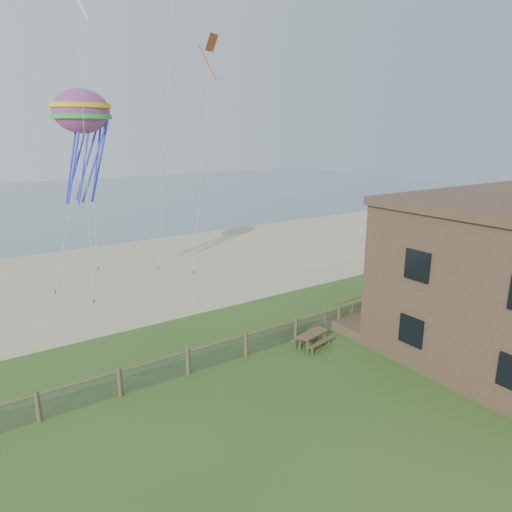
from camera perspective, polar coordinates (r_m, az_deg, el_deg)
name	(u,v)px	position (r m, az deg, el deg)	size (l,w,h in m)	color
ground	(334,420)	(18.07, 9.77, -19.56)	(160.00, 160.00, 0.00)	#2C551D
sand_beach	(131,273)	(35.66, -15.39, -2.10)	(72.00, 20.00, 0.02)	tan
ocean	(32,202)	(77.89, -26.17, 6.02)	(160.00, 68.00, 0.02)	slate
chainlink_fence	(246,346)	(21.85, -1.28, -11.15)	(36.20, 0.20, 1.25)	brown
motel_deck	(434,302)	(29.93, 21.33, -5.43)	(15.00, 2.00, 0.50)	brown
picnic_table	(312,340)	(22.99, 7.05, -10.39)	(1.73, 1.30, 0.73)	brown
octopus_kite	(84,144)	(28.84, -20.67, 13.01)	(3.37, 2.38, 6.95)	orange
kite_red	(212,53)	(29.94, -5.55, 23.89)	(1.04, 0.70, 2.24)	#C54B22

